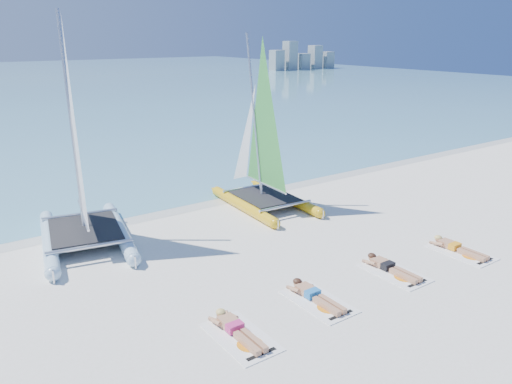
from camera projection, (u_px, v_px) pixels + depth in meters
ground at (252, 264)px, 13.96m from camera, size 140.00×140.00×0.00m
wet_sand_strip at (167, 210)px, 18.26m from camera, size 140.00×1.40×0.01m
distant_skyline at (302, 58)px, 91.16m from camera, size 14.00×2.00×5.00m
catamaran_blue at (78, 175)px, 14.86m from camera, size 3.44×5.58×7.10m
catamaran_yellow at (258, 151)px, 18.42m from camera, size 2.52×5.09×6.41m
towel_a at (241, 337)px, 10.56m from camera, size 1.00×1.85×0.02m
sunbather_a at (236, 328)px, 10.68m from camera, size 0.37×1.73×0.26m
towel_b at (319, 302)px, 11.95m from camera, size 1.00×1.85×0.02m
sunbather_b at (314, 294)px, 12.07m from camera, size 0.37×1.73×0.26m
towel_c at (394, 273)px, 13.41m from camera, size 1.00×1.85×0.02m
sunbather_c at (389, 266)px, 13.52m from camera, size 0.37×1.73×0.26m
towel_d at (461, 252)px, 14.65m from camera, size 1.00×1.85×0.02m
sunbather_d at (456, 247)px, 14.77m from camera, size 0.37×1.73×0.26m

